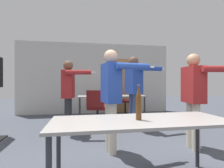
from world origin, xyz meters
TOP-DOWN VIEW (x-y plane):
  - back_wall at (0.03, 5.08)m, footprint 5.64×0.12m
  - conference_table_near at (0.09, 0.29)m, footprint 1.91×0.73m
  - conference_table_far at (0.39, 3.88)m, footprint 2.08×0.70m
  - person_near_casual at (-0.06, 1.28)m, footprint 0.82×0.60m
  - person_right_polo at (1.35, 1.18)m, footprint 0.74×0.67m
  - person_left_plaid at (0.74, 2.61)m, footprint 0.89×0.69m
  - person_center_tall at (-0.82, 2.53)m, footprint 0.73×0.67m
  - office_chair_near_pushed at (-0.15, 2.97)m, footprint 0.58×0.63m
  - office_chair_side_rolled at (1.06, 4.47)m, footprint 0.68×0.66m
  - beer_bottle at (0.06, 0.27)m, footprint 0.06×0.06m
  - drink_cup at (0.42, 3.71)m, footprint 0.08×0.08m

SIDE VIEW (x-z plane):
  - office_chair_near_pushed at x=-0.15m, z-range -0.03..0.92m
  - office_chair_side_rolled at x=1.06m, z-range -0.02..0.92m
  - conference_table_near at x=0.09m, z-range 0.30..1.02m
  - conference_table_far at x=0.39m, z-range 0.30..1.03m
  - drink_cup at x=0.42m, z-range 0.73..0.82m
  - beer_bottle at x=0.06m, z-range 0.72..1.09m
  - person_right_polo at x=1.35m, z-range 0.16..1.78m
  - person_center_tall at x=-0.82m, z-range 0.17..1.79m
  - person_near_casual at x=-0.06m, z-range 0.17..1.83m
  - person_left_plaid at x=0.74m, z-range 0.18..1.95m
  - back_wall at x=0.03m, z-range -0.01..2.60m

